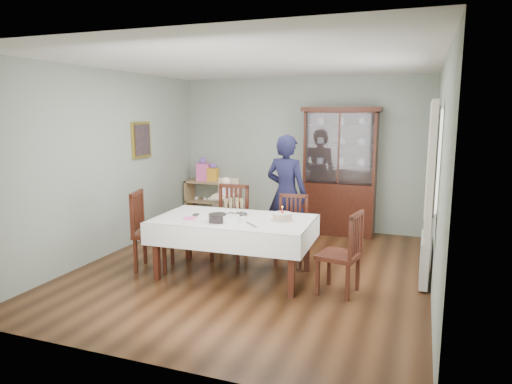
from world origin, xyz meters
The scene contains 25 objects.
floor centered at (0.00, 0.00, 0.00)m, with size 5.00×5.00×0.00m, color #593319.
room_shell centered at (0.00, 0.53, 1.70)m, with size 5.00×5.00×5.00m.
dining_table centered at (-0.15, -0.30, 0.38)m, with size 2.04×1.22×0.76m.
china_cabinet centered at (0.75, 2.26, 1.12)m, with size 1.30×0.48×2.18m.
sideboard centered at (-1.75, 2.28, 0.40)m, with size 0.90×0.38×0.80m.
picture_frame centered at (-2.22, 0.80, 1.65)m, with size 0.04×0.48×0.58m, color gold.
window centered at (2.22, 0.30, 1.55)m, with size 0.04×1.02×1.22m, color white.
curtain_left centered at (2.16, -0.32, 1.45)m, with size 0.07×0.30×1.55m, color silver.
curtain_right centered at (2.16, 0.92, 1.45)m, with size 0.07×0.30×1.55m, color silver.
radiator centered at (2.16, 0.30, 0.30)m, with size 0.10×0.80×0.55m, color white.
chair_far_left centered at (-0.48, 0.34, 0.31)m, with size 0.50×0.50×1.05m.
chair_far_right centered at (0.41, 0.42, 0.28)m, with size 0.46×0.46×0.95m.
chair_end_left centered at (-1.28, -0.42, 0.31)m, with size 0.58×0.58×1.05m.
chair_end_right centered at (1.24, -0.41, 0.29)m, with size 0.51×0.51×0.98m.
woman centered at (0.18, 0.95, 0.89)m, with size 0.65×0.42×1.77m, color black.
high_chair centered at (-0.82, 0.99, 0.42)m, with size 0.50×0.50×1.08m.
champagne_tray centered at (-0.20, -0.15, 0.83)m, with size 0.36×0.36×0.22m.
birthday_cake centered at (0.48, -0.23, 0.81)m, with size 0.28×0.28×0.19m.
plate_stack_dark centered at (-0.25, -0.55, 0.81)m, with size 0.22×0.22×0.10m, color black.
plate_stack_white centered at (-0.08, -0.53, 0.81)m, with size 0.21×0.21×0.09m, color white.
napkin_stack centered at (-0.66, -0.52, 0.77)m, with size 0.13×0.13×0.02m, color #FE5DAF.
cutlery centered at (-0.72, -0.30, 0.77)m, with size 0.11×0.16×0.01m, color silver, non-canonical shape.
cake_knife centered at (0.19, -0.55, 0.77)m, with size 0.29×0.03×0.01m, color silver.
gift_bag_pink centered at (-1.86, 2.26, 1.00)m, with size 0.28×0.22×0.45m.
gift_bag_orange centered at (-1.65, 2.26, 0.96)m, with size 0.20×0.15×0.35m.
Camera 1 is at (2.07, -5.50, 2.09)m, focal length 32.00 mm.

